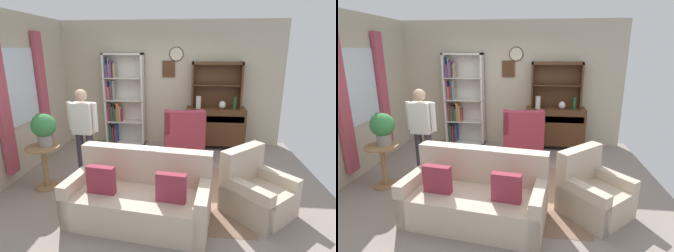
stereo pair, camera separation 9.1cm
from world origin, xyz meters
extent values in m
cube|color=gray|center=(0.00, 0.00, -0.01)|extent=(5.40, 4.60, 0.02)
cube|color=#BCB299|center=(0.00, 2.13, 1.40)|extent=(5.00, 0.06, 2.80)
cylinder|color=beige|center=(0.11, 2.08, 2.07)|extent=(0.28, 0.03, 0.28)
torus|color=#382314|center=(0.11, 2.08, 2.07)|extent=(0.31, 0.02, 0.31)
cube|color=#4C2D19|center=(-0.06, 2.08, 1.75)|extent=(0.28, 0.03, 0.36)
cube|color=#BCB299|center=(-2.53, 0.00, 1.40)|extent=(0.06, 4.20, 2.80)
cube|color=silver|center=(-2.49, 0.35, 1.55)|extent=(0.02, 0.90, 1.30)
cube|color=#B24756|center=(-2.44, -0.23, 1.35)|extent=(0.08, 0.24, 2.30)
cube|color=#B24756|center=(-2.44, 0.93, 1.35)|extent=(0.08, 0.24, 2.30)
cube|color=#846651|center=(0.20, -0.30, 0.00)|extent=(2.25, 2.00, 0.01)
cube|color=silver|center=(-1.49, 1.93, 1.05)|extent=(0.04, 0.30, 2.10)
cube|color=silver|center=(-0.63, 1.93, 1.05)|extent=(0.04, 0.30, 2.10)
cube|color=silver|center=(-1.06, 1.93, 2.08)|extent=(0.90, 0.30, 0.04)
cube|color=silver|center=(-1.06, 1.93, 0.02)|extent=(0.90, 0.30, 0.04)
cube|color=silver|center=(-1.06, 2.07, 1.05)|extent=(0.90, 0.01, 2.10)
cube|color=silver|center=(-1.06, 1.93, 0.55)|extent=(0.86, 0.30, 0.02)
cube|color=#3F3833|center=(-1.45, 1.91, 0.27)|extent=(0.04, 0.10, 0.44)
cube|color=#337247|center=(-1.42, 1.91, 0.24)|extent=(0.03, 0.15, 0.38)
cube|color=#284C8C|center=(-1.38, 1.91, 0.19)|extent=(0.03, 0.12, 0.28)
cube|color=#B22D33|center=(-1.35, 1.91, 0.24)|extent=(0.02, 0.24, 0.38)
cube|color=#B22D33|center=(-1.31, 1.91, 0.20)|extent=(0.03, 0.16, 0.31)
cube|color=#284C8C|center=(-1.28, 1.91, 0.26)|extent=(0.03, 0.22, 0.43)
cube|color=silver|center=(-1.06, 1.93, 1.05)|extent=(0.86, 0.30, 0.02)
cube|color=#723F7F|center=(-1.46, 1.91, 0.70)|extent=(0.02, 0.11, 0.30)
cube|color=#B22D33|center=(-1.43, 1.91, 0.75)|extent=(0.02, 0.16, 0.40)
cube|color=#3F3833|center=(-1.40, 1.91, 0.75)|extent=(0.02, 0.14, 0.40)
cube|color=#337247|center=(-1.36, 1.91, 0.73)|extent=(0.03, 0.14, 0.34)
cube|color=#3F3833|center=(-1.32, 1.91, 0.73)|extent=(0.04, 0.13, 0.35)
cube|color=#337247|center=(-1.27, 1.91, 0.70)|extent=(0.04, 0.18, 0.30)
cube|color=#CC7233|center=(-1.22, 1.91, 0.77)|extent=(0.04, 0.23, 0.43)
cube|color=gray|center=(-1.17, 1.91, 0.74)|extent=(0.04, 0.23, 0.36)
cube|color=#B22D33|center=(-1.14, 1.91, 0.70)|extent=(0.03, 0.10, 0.30)
cube|color=silver|center=(-1.06, 1.93, 1.56)|extent=(0.86, 0.30, 0.02)
cube|color=#723F7F|center=(-1.45, 1.91, 1.26)|extent=(0.04, 0.15, 0.41)
cube|color=#CC7233|center=(-1.42, 1.91, 1.21)|extent=(0.03, 0.15, 0.29)
cube|color=#B22D33|center=(-1.37, 1.91, 1.22)|extent=(0.03, 0.15, 0.33)
cube|color=#284C8C|center=(-1.33, 1.91, 1.27)|extent=(0.03, 0.19, 0.42)
cube|color=gray|center=(-1.30, 1.91, 1.28)|extent=(0.04, 0.15, 0.44)
cube|color=#284C8C|center=(-1.46, 1.91, 1.79)|extent=(0.03, 0.15, 0.44)
cube|color=#723F7F|center=(-1.43, 1.91, 1.71)|extent=(0.04, 0.22, 0.29)
cube|color=gray|center=(-1.39, 1.91, 1.78)|extent=(0.02, 0.14, 0.43)
cube|color=gray|center=(-1.36, 1.91, 1.72)|extent=(0.03, 0.14, 0.31)
cube|color=#723F7F|center=(-1.33, 1.91, 1.75)|extent=(0.03, 0.22, 0.37)
cube|color=gold|center=(-1.29, 1.91, 1.71)|extent=(0.04, 0.11, 0.28)
cube|color=gray|center=(-1.25, 1.91, 1.73)|extent=(0.03, 0.24, 0.33)
cube|color=#4C2D19|center=(1.02, 1.86, 0.51)|extent=(1.30, 0.45, 0.82)
cube|color=#4C2D19|center=(0.42, 1.69, 0.05)|extent=(0.06, 0.06, 0.10)
cube|color=#4C2D19|center=(1.62, 1.69, 0.05)|extent=(0.06, 0.06, 0.10)
cube|color=#4C2D19|center=(0.42, 2.04, 0.05)|extent=(0.06, 0.06, 0.10)
cube|color=#4C2D19|center=(1.62, 2.04, 0.05)|extent=(0.06, 0.06, 0.10)
cube|color=#3D2414|center=(1.02, 1.64, 0.71)|extent=(1.20, 0.01, 0.14)
cube|color=#4C2D19|center=(0.49, 1.94, 1.42)|extent=(0.04, 0.26, 1.00)
cube|color=#4C2D19|center=(1.55, 1.94, 1.42)|extent=(0.04, 0.26, 1.00)
cube|color=#4C2D19|center=(1.02, 1.94, 1.89)|extent=(1.10, 0.26, 0.06)
cube|color=#4C2D19|center=(1.02, 1.94, 1.42)|extent=(1.06, 0.26, 0.02)
cube|color=#4C2D19|center=(1.02, 2.06, 1.42)|extent=(1.10, 0.01, 1.00)
cylinder|color=beige|center=(0.63, 1.78, 1.06)|extent=(0.11, 0.11, 0.27)
ellipsoid|color=beige|center=(1.15, 1.79, 1.01)|extent=(0.15, 0.15, 0.17)
cylinder|color=#194223|center=(1.41, 1.77, 1.06)|extent=(0.07, 0.07, 0.28)
cube|color=beige|center=(-0.16, -1.05, 0.21)|extent=(1.90, 1.08, 0.42)
cube|color=beige|center=(-0.12, -0.73, 0.66)|extent=(1.81, 0.44, 0.48)
cube|color=beige|center=(-0.98, -0.94, 0.30)|extent=(0.25, 0.86, 0.60)
cube|color=beige|center=(0.66, -1.16, 0.30)|extent=(0.25, 0.86, 0.60)
cube|color=maroon|center=(-0.62, -1.11, 0.60)|extent=(0.37, 0.15, 0.36)
cube|color=maroon|center=(0.27, -1.23, 0.60)|extent=(0.37, 0.15, 0.36)
cube|color=white|center=(-0.12, -0.73, 0.90)|extent=(0.38, 0.23, 0.00)
cube|color=beige|center=(1.42, -0.74, 0.20)|extent=(1.08, 1.08, 0.40)
cube|color=beige|center=(1.21, -0.52, 0.64)|extent=(0.67, 0.64, 0.48)
cube|color=beige|center=(1.19, -0.95, 0.28)|extent=(0.63, 0.67, 0.55)
cube|color=beige|center=(1.64, -0.53, 0.28)|extent=(0.63, 0.67, 0.55)
cube|color=maroon|center=(0.32, 1.19, 0.21)|extent=(0.87, 0.89, 0.42)
cube|color=maroon|center=(0.36, 0.90, 0.74)|extent=(0.80, 0.30, 0.63)
cube|color=maroon|center=(0.69, 0.98, 0.83)|extent=(0.13, 0.29, 0.44)
cube|color=maroon|center=(0.02, 0.89, 0.83)|extent=(0.13, 0.29, 0.44)
cylinder|color=#997047|center=(-1.84, -0.30, 0.69)|extent=(0.52, 0.52, 0.03)
cylinder|color=#997047|center=(-1.84, -0.30, 0.34)|extent=(0.08, 0.08, 0.68)
cylinder|color=#997047|center=(-1.84, -0.30, 0.01)|extent=(0.36, 0.36, 0.03)
cylinder|color=gray|center=(-1.80, -0.25, 0.80)|extent=(0.22, 0.22, 0.17)
sphere|color=#387F42|center=(-1.80, -0.25, 1.04)|extent=(0.37, 0.37, 0.37)
ellipsoid|color=#387F42|center=(-1.91, -0.17, 1.08)|extent=(0.11, 0.07, 0.26)
ellipsoid|color=#387F42|center=(-1.86, -0.37, 1.08)|extent=(0.11, 0.07, 0.26)
ellipsoid|color=#387F42|center=(-1.92, -0.19, 1.08)|extent=(0.11, 0.07, 0.26)
cylinder|color=#38333D|center=(-1.40, 0.09, 0.41)|extent=(0.13, 0.13, 0.82)
cylinder|color=#38333D|center=(-1.22, 0.08, 0.41)|extent=(0.13, 0.13, 0.82)
cube|color=silver|center=(-1.31, 0.08, 1.08)|extent=(0.36, 0.23, 0.52)
sphere|color=tan|center=(-1.31, 0.08, 1.46)|extent=(0.22, 0.22, 0.20)
cylinder|color=silver|center=(-1.53, 0.10, 1.11)|extent=(0.09, 0.09, 0.48)
cylinder|color=silver|center=(-1.09, 0.06, 1.11)|extent=(0.09, 0.09, 0.48)
camera|label=1|loc=(0.50, -4.09, 2.18)|focal=28.86mm
camera|label=2|loc=(0.59, -4.08, 2.18)|focal=28.86mm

